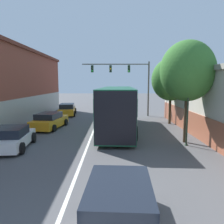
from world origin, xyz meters
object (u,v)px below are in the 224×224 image
object	(u,v)px
parked_car_left_near	(66,110)
street_lamp	(188,91)
street_tree_near	(187,71)
bus	(117,106)
parked_car_left_mid	(10,138)
street_tree_far	(170,80)
parked_car_left_far	(49,121)
traffic_signal_gantry	(126,76)
hatchback_foreground	(118,217)

from	to	relation	value
parked_car_left_near	street_lamp	xyz separation A→B (m)	(10.00, -12.81, 2.70)
parked_car_left_near	street_tree_near	xyz separation A→B (m)	(10.13, -12.09, 3.92)
bus	street_tree_near	world-z (taller)	street_tree_near
parked_car_left_near	parked_car_left_mid	distance (m)	13.47
street_tree_near	street_tree_far	xyz separation A→B (m)	(0.71, 6.49, -0.43)
bus	parked_car_left_mid	xyz separation A→B (m)	(-6.39, -5.15, -1.32)
bus	parked_car_left_far	distance (m)	5.94
parked_car_left_near	traffic_signal_gantry	xyz separation A→B (m)	(7.03, -0.63, 3.99)
hatchback_foreground	parked_car_left_near	distance (m)	21.88
parked_car_left_mid	street_tree_near	bearing A→B (deg)	-87.81
parked_car_left_far	parked_car_left_near	bearing A→B (deg)	8.39
parked_car_left_far	street_lamp	size ratio (longest dim) A/B	0.89
bus	street_tree_near	size ratio (longest dim) A/B	1.73
traffic_signal_gantry	street_lamp	distance (m)	12.60
bus	parked_car_left_mid	bearing A→B (deg)	131.46
hatchback_foreground	parked_car_left_near	size ratio (longest dim) A/B	0.99
street_tree_far	parked_car_left_far	bearing A→B (deg)	-169.36
hatchback_foreground	street_lamp	xyz separation A→B (m)	(4.45, 8.35, 2.70)
parked_car_left_mid	street_tree_far	world-z (taller)	street_tree_far
hatchback_foreground	parked_car_left_far	size ratio (longest dim) A/B	1.02
street_lamp	street_tree_far	xyz separation A→B (m)	(0.84, 7.22, 0.79)
street_tree_near	street_tree_far	bearing A→B (deg)	83.77
traffic_signal_gantry	street_tree_far	bearing A→B (deg)	-52.50
street_lamp	street_tree_near	xyz separation A→B (m)	(0.14, 0.73, 1.21)
bus	hatchback_foreground	distance (m)	12.93
hatchback_foreground	parked_car_left_far	world-z (taller)	hatchback_foreground
hatchback_foreground	street_tree_near	world-z (taller)	street_tree_near
hatchback_foreground	street_lamp	size ratio (longest dim) A/B	0.91
parked_car_left_near	parked_car_left_mid	bearing A→B (deg)	171.08
parked_car_left_far	hatchback_foreground	bearing A→B (deg)	-149.96
parked_car_left_near	street_lamp	distance (m)	16.48
parked_car_left_near	street_tree_far	world-z (taller)	street_tree_far
bus	street_tree_far	world-z (taller)	street_tree_far
parked_car_left_far	street_tree_near	distance (m)	11.70
bus	hatchback_foreground	world-z (taller)	bus
street_tree_near	traffic_signal_gantry	bearing A→B (deg)	105.16
hatchback_foreground	street_tree_near	size ratio (longest dim) A/B	0.71
street_tree_near	street_tree_far	world-z (taller)	street_tree_near
parked_car_left_far	street_tree_near	xyz separation A→B (m)	(10.08, -4.46, 3.94)
hatchback_foreground	parked_car_left_mid	xyz separation A→B (m)	(-6.12, 7.71, -0.05)
bus	street_tree_near	distance (m)	6.32
parked_car_left_near	street_tree_far	distance (m)	12.69
parked_car_left_near	parked_car_left_mid	size ratio (longest dim) A/B	1.18
street_lamp	traffic_signal_gantry	bearing A→B (deg)	103.69
parked_car_left_far	street_tree_far	xyz separation A→B (m)	(10.79, 2.03, 3.51)
street_lamp	parked_car_left_far	bearing A→B (deg)	152.44
parked_car_left_mid	street_lamp	bearing A→B (deg)	-91.62
parked_car_left_far	traffic_signal_gantry	bearing A→B (deg)	-36.97
parked_car_left_mid	parked_car_left_far	distance (m)	5.86
traffic_signal_gantry	street_tree_far	size ratio (longest dim) A/B	1.26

